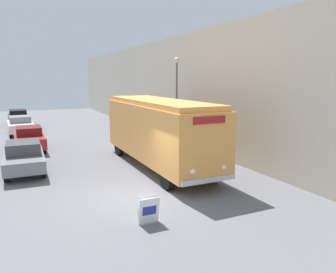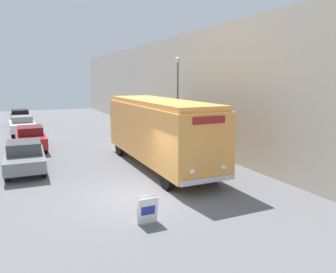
{
  "view_description": "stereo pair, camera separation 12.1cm",
  "coord_description": "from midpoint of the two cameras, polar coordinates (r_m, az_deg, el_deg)",
  "views": [
    {
      "loc": [
        -3.98,
        -11.7,
        4.57
      ],
      "look_at": [
        2.09,
        1.24,
        2.04
      ],
      "focal_mm": 35.0,
      "sensor_mm": 36.0,
      "label": 1
    },
    {
      "loc": [
        -3.88,
        -11.75,
        4.57
      ],
      "look_at": [
        2.09,
        1.24,
        2.04
      ],
      "focal_mm": 35.0,
      "sensor_mm": 36.0,
      "label": 2
    }
  ],
  "objects": [
    {
      "name": "ground_plane",
      "position": [
        13.18,
        -6.32,
        -10.33
      ],
      "size": [
        80.0,
        80.0,
        0.0
      ],
      "primitive_type": "plane",
      "color": "slate"
    },
    {
      "name": "building_wall_right",
      "position": [
        24.26,
        1.22,
        8.18
      ],
      "size": [
        0.3,
        60.0,
        7.58
      ],
      "color": "beige",
      "rests_on": "ground_plane"
    },
    {
      "name": "vintage_bus",
      "position": [
        16.93,
        -1.83,
        1.24
      ],
      "size": [
        2.57,
        9.8,
        3.51
      ],
      "color": "black",
      "rests_on": "ground_plane"
    },
    {
      "name": "sign_board",
      "position": [
        10.72,
        -3.77,
        -12.75
      ],
      "size": [
        0.67,
        0.33,
        0.88
      ],
      "color": "gray",
      "rests_on": "ground_plane"
    },
    {
      "name": "streetlamp",
      "position": [
        21.65,
        1.37,
        8.24
      ],
      "size": [
        0.36,
        0.36,
        5.95
      ],
      "color": "#595E60",
      "rests_on": "ground_plane"
    },
    {
      "name": "parked_car_near",
      "position": [
        17.72,
        -23.98,
        -3.24
      ],
      "size": [
        1.9,
        4.25,
        1.51
      ],
      "rotation": [
        0.0,
        0.0,
        -0.02
      ],
      "color": "black",
      "rests_on": "ground_plane"
    },
    {
      "name": "parked_car_mid",
      "position": [
        23.05,
        -23.15,
        -0.26
      ],
      "size": [
        1.8,
        4.38,
        1.52
      ],
      "rotation": [
        0.0,
        0.0,
        0.01
      ],
      "color": "black",
      "rests_on": "ground_plane"
    },
    {
      "name": "parked_car_far",
      "position": [
        29.98,
        -24.42,
        1.85
      ],
      "size": [
        2.05,
        4.47,
        1.5
      ],
      "rotation": [
        0.0,
        0.0,
        0.04
      ],
      "color": "black",
      "rests_on": "ground_plane"
    },
    {
      "name": "parked_car_distant",
      "position": [
        35.63,
        -24.72,
        3.02
      ],
      "size": [
        1.89,
        4.7,
        1.55
      ],
      "rotation": [
        0.0,
        0.0,
        0.03
      ],
      "color": "black",
      "rests_on": "ground_plane"
    }
  ]
}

